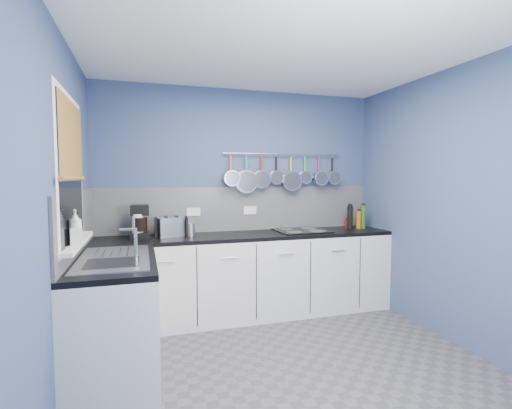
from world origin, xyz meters
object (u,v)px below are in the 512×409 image
toaster (171,227)px  coffee_maker (140,222)px  soap_bottle_a (75,227)px  canister (190,230)px  paper_towel (138,226)px  soap_bottle_b (75,232)px  hob (302,231)px

toaster → coffee_maker: bearing=168.4°
soap_bottle_a → canister: 1.45m
toaster → paper_towel: bearing=172.7°
soap_bottle_b → hob: soap_bottle_b is taller
toaster → hob: 1.45m
soap_bottle_a → canister: (0.91, 1.11, -0.20)m
paper_towel → canister: 0.53m
soap_bottle_a → canister: size_ratio=1.77×
soap_bottle_a → hob: soap_bottle_a is taller
soap_bottle_b → coffee_maker: bearing=70.0°
coffee_maker → canister: coffee_maker is taller
canister → hob: (1.25, -0.01, -0.06)m
paper_towel → hob: size_ratio=0.44×
toaster → hob: bearing=-22.6°
soap_bottle_a → coffee_maker: (0.41, 1.11, -0.10)m
toaster → hob: size_ratio=0.54×
coffee_maker → toaster: coffee_maker is taller
toaster → canister: (0.19, -0.05, -0.03)m
paper_towel → toaster: bearing=12.6°
soap_bottle_a → hob: size_ratio=0.42×
canister → toaster: bearing=164.4°
soap_bottle_b → hob: size_ratio=0.30×
soap_bottle_b → paper_towel: soap_bottle_b is taller
soap_bottle_a → soap_bottle_b: soap_bottle_a is taller
soap_bottle_a → coffee_maker: soap_bottle_a is taller
soap_bottle_a → soap_bottle_b: size_ratio=1.39×
paper_towel → toaster: size_ratio=0.80×
paper_towel → canister: (0.52, 0.02, -0.06)m
soap_bottle_b → canister: size_ratio=1.27×
soap_bottle_a → soap_bottle_b: bearing=-90.0°
soap_bottle_a → paper_towel: soap_bottle_a is taller
paper_towel → coffee_maker: (0.02, 0.03, 0.04)m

